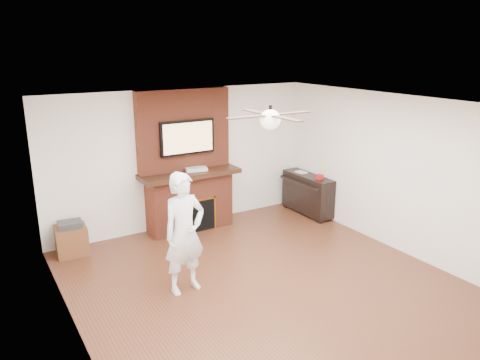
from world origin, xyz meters
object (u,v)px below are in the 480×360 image
side_table (72,239)px  piano (307,193)px  fireplace (188,175)px  person (184,233)px

side_table → piano: (4.39, -0.48, 0.17)m
fireplace → person: bearing=-116.1°
fireplace → person: (-1.00, -2.06, -0.17)m
person → side_table: bearing=111.3°
fireplace → side_table: fireplace is taller
fireplace → side_table: (-2.08, -0.07, -0.74)m
fireplace → side_table: size_ratio=4.59×
fireplace → person: fireplace is taller
person → side_table: size_ratio=3.04×
side_table → fireplace: bearing=6.7°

